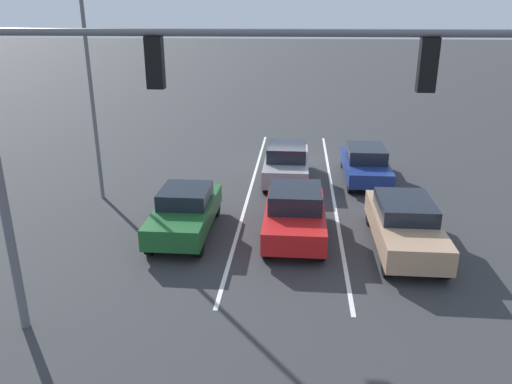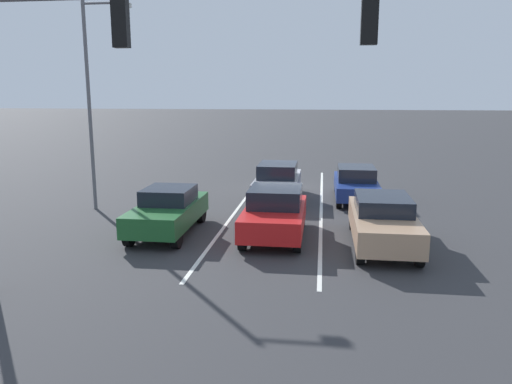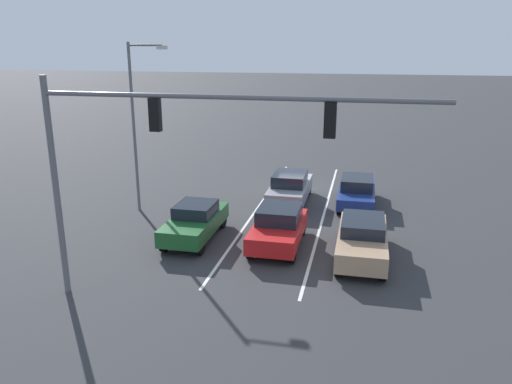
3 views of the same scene
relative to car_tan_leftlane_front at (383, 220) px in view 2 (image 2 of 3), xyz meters
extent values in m
plane|color=#333335|center=(3.54, -8.08, -0.79)|extent=(240.00, 240.00, 0.00)
cube|color=silver|center=(1.87, -5.06, -0.79)|extent=(0.12, 18.04, 0.01)
cube|color=silver|center=(5.22, -5.06, -0.79)|extent=(0.12, 18.04, 0.01)
cube|color=tan|center=(0.00, 0.05, -0.11)|extent=(1.82, 4.72, 0.72)
cube|color=black|center=(0.00, -0.18, 0.49)|extent=(1.60, 2.23, 0.47)
cube|color=red|center=(-0.64, -2.27, 0.07)|extent=(0.24, 0.06, 0.12)
cube|color=red|center=(0.64, -2.27, 0.07)|extent=(0.24, 0.06, 0.12)
cylinder|color=black|center=(-0.78, 1.83, -0.47)|extent=(0.22, 0.65, 0.65)
cylinder|color=black|center=(0.78, 1.83, -0.47)|extent=(0.22, 0.65, 0.65)
cylinder|color=black|center=(-0.78, -1.74, -0.47)|extent=(0.22, 0.65, 0.65)
cylinder|color=black|center=(0.78, -1.74, -0.47)|extent=(0.22, 0.65, 0.65)
cube|color=red|center=(3.35, -0.43, -0.13)|extent=(1.89, 4.11, 0.68)
cube|color=black|center=(3.35, -0.70, 0.51)|extent=(1.66, 2.00, 0.59)
cube|color=red|center=(2.69, -2.45, 0.04)|extent=(0.24, 0.06, 0.12)
cube|color=red|center=(4.01, -2.45, 0.04)|extent=(0.24, 0.06, 0.12)
cylinder|color=black|center=(2.54, 1.05, -0.47)|extent=(0.22, 0.65, 0.65)
cylinder|color=black|center=(4.17, 1.05, -0.47)|extent=(0.22, 0.65, 0.65)
cylinder|color=black|center=(2.54, -1.92, -0.47)|extent=(0.22, 0.65, 0.65)
cylinder|color=black|center=(4.17, -1.92, -0.47)|extent=(0.22, 0.65, 0.65)
cube|color=#1E5928|center=(6.92, -0.46, -0.11)|extent=(1.75, 4.32, 0.66)
cube|color=black|center=(6.92, -0.62, 0.47)|extent=(1.54, 1.77, 0.50)
cube|color=red|center=(6.30, -2.58, 0.06)|extent=(0.24, 0.06, 0.12)
cube|color=red|center=(7.53, -2.58, 0.06)|extent=(0.24, 0.06, 0.12)
cylinder|color=black|center=(6.17, 1.10, -0.44)|extent=(0.22, 0.70, 0.70)
cylinder|color=black|center=(7.67, 1.10, -0.44)|extent=(0.22, 0.70, 0.70)
cylinder|color=black|center=(6.17, -2.01, -0.44)|extent=(0.22, 0.70, 0.70)
cylinder|color=black|center=(7.67, -2.01, -0.44)|extent=(0.22, 0.70, 0.70)
cube|color=gray|center=(3.78, -6.33, -0.13)|extent=(1.83, 4.60, 0.71)
cube|color=black|center=(3.78, -6.25, 0.52)|extent=(1.61, 2.20, 0.59)
cube|color=red|center=(3.15, -8.59, 0.05)|extent=(0.24, 0.06, 0.12)
cube|color=red|center=(4.42, -8.59, 0.05)|extent=(0.24, 0.06, 0.12)
cylinder|color=black|center=(3.00, -4.59, -0.49)|extent=(0.22, 0.61, 0.61)
cylinder|color=black|center=(4.57, -4.59, -0.49)|extent=(0.22, 0.61, 0.61)
cylinder|color=black|center=(3.00, -8.08, -0.49)|extent=(0.22, 0.61, 0.61)
cylinder|color=black|center=(4.57, -8.08, -0.49)|extent=(0.22, 0.61, 0.61)
cube|color=navy|center=(0.39, -6.68, -0.19)|extent=(1.78, 4.60, 0.59)
cube|color=black|center=(0.39, -6.68, 0.39)|extent=(1.57, 2.12, 0.57)
cube|color=red|center=(-0.23, -8.94, -0.04)|extent=(0.24, 0.06, 0.12)
cube|color=red|center=(1.02, -8.94, -0.04)|extent=(0.24, 0.06, 0.12)
cylinder|color=black|center=(-0.36, -4.94, -0.48)|extent=(0.22, 0.62, 0.62)
cylinder|color=black|center=(1.15, -4.94, -0.48)|extent=(0.22, 0.62, 0.62)
cylinder|color=black|center=(-0.36, -8.42, -0.48)|extent=(0.22, 0.62, 0.62)
cylinder|color=black|center=(1.15, -8.42, -0.48)|extent=(0.22, 0.62, 0.62)
cube|color=black|center=(1.05, 4.96, 5.20)|extent=(0.32, 0.22, 0.95)
sphere|color=#4C0C0C|center=(1.05, 4.80, 5.48)|extent=(0.20, 0.20, 0.20)
sphere|color=yellow|center=(1.05, 4.80, 5.20)|extent=(0.20, 0.20, 0.20)
sphere|color=#0A3814|center=(1.05, 4.80, 4.91)|extent=(0.20, 0.20, 0.20)
cube|color=black|center=(6.02, 4.96, 5.20)|extent=(0.32, 0.22, 0.95)
sphere|color=#4C0C0C|center=(6.02, 4.80, 5.48)|extent=(0.20, 0.20, 0.20)
sphere|color=yellow|center=(6.02, 4.80, 5.20)|extent=(0.20, 0.20, 0.20)
sphere|color=#0A3814|center=(6.02, 4.80, 4.91)|extent=(0.20, 0.20, 0.20)
cylinder|color=slate|center=(10.92, -3.51, 3.23)|extent=(0.14, 0.14, 8.04)
cylinder|color=slate|center=(10.10, -3.51, 7.10)|extent=(1.64, 0.09, 0.09)
cube|color=beige|center=(9.28, -3.51, 7.00)|extent=(0.44, 0.24, 0.16)
camera|label=1|loc=(3.32, 14.32, 6.09)|focal=35.00mm
camera|label=2|loc=(1.88, 15.12, 3.81)|focal=35.00mm
camera|label=3|loc=(0.10, 18.26, 7.12)|focal=35.00mm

